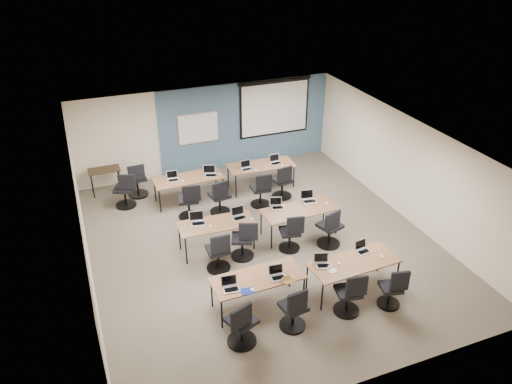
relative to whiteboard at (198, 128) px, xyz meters
name	(u,v)px	position (x,y,z in m)	size (l,w,h in m)	color
floor	(262,243)	(0.30, -4.43, -1.45)	(8.00, 9.00, 0.02)	#6B6354
ceiling	(263,141)	(0.30, -4.43, 1.25)	(8.00, 9.00, 0.02)	white
wall_back	(207,129)	(0.30, 0.07, -0.10)	(8.00, 0.04, 2.70)	beige
wall_front	(369,323)	(0.30, -8.93, -0.10)	(8.00, 0.04, 2.70)	beige
wall_left	(83,230)	(-3.70, -4.43, -0.10)	(0.04, 9.00, 2.70)	beige
wall_right	(406,168)	(4.30, -4.43, -0.10)	(0.04, 9.00, 2.70)	beige
blue_accent_panel	(246,124)	(1.55, 0.04, -0.10)	(5.50, 0.04, 2.70)	#3D5977
whiteboard	(198,128)	(0.00, 0.00, 0.00)	(1.28, 0.03, 0.98)	#BEBEBE
projector_screen	(275,105)	(2.50, -0.02, 0.44)	(2.40, 0.10, 1.82)	black
training_table_front_left	(258,279)	(-0.63, -6.48, -0.76)	(1.86, 0.78, 0.73)	brown
training_table_front_right	(353,263)	(1.41, -6.73, -0.76)	(1.91, 0.79, 0.73)	brown
training_table_mid_left	(216,225)	(-0.79, -4.24, -0.77)	(1.78, 0.74, 0.73)	#AA753E
training_table_mid_right	(300,210)	(1.31, -4.37, -0.76)	(1.89, 0.79, 0.73)	olive
training_table_back_left	(188,179)	(-0.81, -1.71, -0.76)	(1.90, 0.79, 0.73)	olive
training_table_back_right	(261,166)	(1.38, -1.68, -0.76)	(1.92, 0.80, 0.73)	#A26329
laptop_0	(230,286)	(-1.25, -6.60, -0.66)	(0.32, 0.27, 0.24)	#B7B8C3
mouse_0	(252,290)	(-0.87, -6.80, -0.71)	(0.07, 0.11, 0.04)	white
task_chair_0	(242,327)	(-1.30, -7.35, -1.02)	(0.58, 0.56, 1.03)	black
laptop_1	(277,274)	(-0.26, -6.60, -0.66)	(0.31, 0.26, 0.23)	silver
mouse_1	(292,277)	(0.00, -6.75, -0.71)	(0.06, 0.10, 0.03)	white
task_chair_1	(294,312)	(-0.23, -7.33, -1.04)	(0.52, 0.52, 1.00)	black
laptop_2	(323,262)	(0.76, -6.58, -0.66)	(0.31, 0.26, 0.24)	silver
mouse_2	(339,263)	(1.10, -6.68, -0.71)	(0.06, 0.09, 0.03)	white
task_chair_2	(350,297)	(0.98, -7.34, -1.03)	(0.53, 0.53, 1.01)	black
laptop_3	(362,249)	(1.78, -6.46, -0.66)	(0.30, 0.26, 0.23)	#A7A6B0
mouse_3	(382,256)	(2.05, -6.80, -0.71)	(0.06, 0.09, 0.03)	white
task_chair_3	(392,291)	(1.89, -7.48, -1.06)	(0.47, 0.47, 0.95)	black
laptop_4	(198,220)	(-1.19, -4.07, -0.65)	(0.35, 0.30, 0.26)	#B0AFB9
mouse_4	(210,226)	(-0.96, -4.32, -0.71)	(0.06, 0.09, 0.03)	white
task_chair_4	(219,255)	(-1.00, -5.05, -1.03)	(0.54, 0.54, 1.02)	black
laptop_5	(239,215)	(-0.21, -4.19, -0.66)	(0.33, 0.28, 0.25)	#AFAFBB
mouse_5	(252,219)	(0.05, -4.38, -0.71)	(0.06, 0.10, 0.04)	white
task_chair_5	(244,243)	(-0.32, -4.81, -1.03)	(0.57, 0.54, 1.02)	black
laptop_6	(277,205)	(0.83, -4.08, -0.66)	(0.31, 0.26, 0.24)	silver
mouse_6	(288,210)	(1.02, -4.35, -0.71)	(0.06, 0.10, 0.03)	white
task_chair_6	(291,235)	(0.83, -4.92, -1.04)	(0.51, 0.51, 0.99)	black
laptop_7	(308,198)	(1.70, -4.08, -0.66)	(0.35, 0.30, 0.26)	silver
mouse_7	(327,203)	(2.07, -4.38, -0.71)	(0.06, 0.09, 0.03)	white
task_chair_7	(330,231)	(1.78, -5.11, -1.02)	(0.58, 0.57, 1.04)	black
laptop_8	(173,178)	(-1.22, -1.68, -0.66)	(0.31, 0.26, 0.24)	silver
mouse_8	(182,181)	(-1.01, -1.86, -0.71)	(0.06, 0.10, 0.04)	white
task_chair_8	(190,204)	(-1.03, -2.63, -1.01)	(0.58, 0.58, 1.05)	black
laptop_9	(210,173)	(-0.18, -1.76, -0.66)	(0.35, 0.30, 0.26)	silver
mouse_9	(220,175)	(0.07, -1.86, -0.71)	(0.06, 0.09, 0.03)	white
task_chair_9	(220,200)	(-0.21, -2.68, -1.02)	(0.55, 0.55, 1.03)	black
laptop_10	(246,167)	(0.89, -1.78, -0.66)	(0.31, 0.26, 0.24)	#B7B7C5
mouse_10	(256,170)	(1.10, -1.97, -0.71)	(0.06, 0.10, 0.04)	white
task_chair_10	(261,192)	(0.97, -2.71, -1.03)	(0.55, 0.55, 1.02)	black
laptop_11	(275,161)	(1.81, -1.72, -0.66)	(0.33, 0.28, 0.25)	silver
mouse_11	(282,165)	(1.94, -1.94, -0.71)	(0.06, 0.10, 0.03)	white
task_chair_11	(283,184)	(1.71, -2.49, -1.02)	(0.56, 0.56, 1.03)	black
blue_mousepad	(247,291)	(-0.98, -6.80, -0.72)	(0.25, 0.21, 0.01)	navy
snack_bowl	(288,281)	(-0.14, -6.84, -0.68)	(0.29, 0.29, 0.07)	#9B5F1E
snack_plate	(332,270)	(0.85, -6.83, -0.71)	(0.19, 0.19, 0.01)	white
coffee_cup	(330,268)	(0.83, -6.77, -0.68)	(0.07, 0.07, 0.06)	silver
utility_table	(104,173)	(-2.91, -0.37, -0.80)	(0.88, 0.49, 0.75)	black
spare_chair_a	(137,183)	(-2.10, -0.90, -1.02)	(0.57, 0.57, 1.05)	black
spare_chair_b	(125,193)	(-2.50, -1.38, -1.02)	(0.60, 0.57, 1.04)	black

